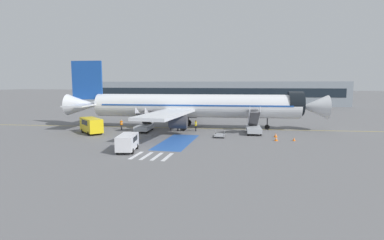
% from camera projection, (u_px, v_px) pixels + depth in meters
% --- Properties ---
extents(ground_plane, '(600.00, 600.00, 0.00)m').
position_uv_depth(ground_plane, '(204.00, 129.00, 51.90)').
color(ground_plane, slate).
extents(apron_leadline_yellow, '(79.01, 7.21, 0.01)m').
position_uv_depth(apron_leadline_yellow, '(195.00, 128.00, 52.70)').
color(apron_leadline_yellow, gold).
rests_on(apron_leadline_yellow, ground_plane).
extents(apron_stand_patch_blue, '(4.01, 11.45, 0.01)m').
position_uv_depth(apron_stand_patch_blue, '(177.00, 142.00, 40.42)').
color(apron_stand_patch_blue, '#2856A8').
rests_on(apron_stand_patch_blue, ground_plane).
extents(apron_walkway_bar_0, '(0.44, 3.60, 0.01)m').
position_uv_depth(apron_walkway_bar_0, '(136.00, 155.00, 32.88)').
color(apron_walkway_bar_0, silver).
rests_on(apron_walkway_bar_0, ground_plane).
extents(apron_walkway_bar_1, '(0.44, 3.60, 0.01)m').
position_uv_depth(apron_walkway_bar_1, '(146.00, 156.00, 32.63)').
color(apron_walkway_bar_1, silver).
rests_on(apron_walkway_bar_1, ground_plane).
extents(apron_walkway_bar_2, '(0.44, 3.60, 0.01)m').
position_uv_depth(apron_walkway_bar_2, '(157.00, 156.00, 32.38)').
color(apron_walkway_bar_2, silver).
rests_on(apron_walkway_bar_2, ground_plane).
extents(apron_walkway_bar_3, '(0.44, 3.60, 0.01)m').
position_uv_depth(apron_walkway_bar_3, '(168.00, 157.00, 32.13)').
color(apron_walkway_bar_3, silver).
rests_on(apron_walkway_bar_3, ground_plane).
extents(airliner, '(45.92, 32.70, 11.89)m').
position_uv_depth(airliner, '(192.00, 106.00, 52.29)').
color(airliner, silver).
rests_on(airliner, ground_plane).
extents(boarding_stairs_forward, '(2.62, 5.38, 4.44)m').
position_uv_depth(boarding_stairs_forward, '(254.00, 127.00, 46.89)').
color(boarding_stairs_forward, '#ADB2BA').
rests_on(boarding_stairs_forward, ground_plane).
extents(boarding_stairs_aft, '(2.62, 5.38, 4.09)m').
position_uv_depth(boarding_stairs_aft, '(144.00, 125.00, 49.06)').
color(boarding_stairs_aft, '#ADB2BA').
rests_on(boarding_stairs_aft, ground_plane).
extents(fuel_tanker, '(10.15, 2.84, 3.24)m').
position_uv_depth(fuel_tanker, '(181.00, 109.00, 73.66)').
color(fuel_tanker, '#38383D').
rests_on(fuel_tanker, ground_plane).
extents(service_van_0, '(5.34, 5.10, 2.42)m').
position_uv_depth(service_van_0, '(91.00, 124.00, 47.05)').
color(service_van_0, yellow).
rests_on(service_van_0, ground_plane).
extents(service_van_1, '(2.62, 4.48, 1.97)m').
position_uv_depth(service_van_1, '(127.00, 141.00, 34.65)').
color(service_van_1, silver).
rests_on(service_van_1, ground_plane).
extents(baggage_cart, '(1.70, 2.71, 0.87)m').
position_uv_depth(baggage_cart, '(220.00, 135.00, 44.11)').
color(baggage_cart, gray).
rests_on(baggage_cart, ground_plane).
extents(ground_crew_0, '(0.45, 0.26, 1.59)m').
position_uv_depth(ground_crew_0, '(171.00, 126.00, 49.02)').
color(ground_crew_0, '#2D2D33').
rests_on(ground_crew_0, ground_plane).
extents(ground_crew_1, '(0.38, 0.49, 1.72)m').
position_uv_depth(ground_crew_1, '(121.00, 124.00, 50.99)').
color(ground_crew_1, '#2D2D33').
rests_on(ground_crew_1, ground_plane).
extents(ground_crew_2, '(0.24, 0.44, 1.85)m').
position_uv_depth(ground_crew_2, '(196.00, 125.00, 49.38)').
color(ground_crew_2, black).
rests_on(ground_crew_2, ground_plane).
extents(ground_crew_3, '(0.47, 0.46, 1.59)m').
position_uv_depth(ground_crew_3, '(178.00, 126.00, 49.47)').
color(ground_crew_3, black).
rests_on(ground_crew_3, ground_plane).
extents(traffic_cone_0, '(0.50, 0.50, 0.55)m').
position_uv_depth(traffic_cone_0, '(276.00, 139.00, 41.16)').
color(traffic_cone_0, orange).
rests_on(traffic_cone_0, ground_plane).
extents(traffic_cone_1, '(0.42, 0.42, 0.47)m').
position_uv_depth(traffic_cone_1, '(294.00, 139.00, 41.12)').
color(traffic_cone_1, orange).
rests_on(traffic_cone_1, ground_plane).
extents(traffic_cone_2, '(0.52, 0.52, 0.58)m').
position_uv_depth(traffic_cone_2, '(276.00, 135.00, 44.00)').
color(traffic_cone_2, orange).
rests_on(traffic_cone_2, ground_plane).
extents(terminal_building, '(101.11, 12.10, 8.51)m').
position_uv_depth(terminal_building, '(205.00, 93.00, 114.97)').
color(terminal_building, '#89939E').
rests_on(terminal_building, ground_plane).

